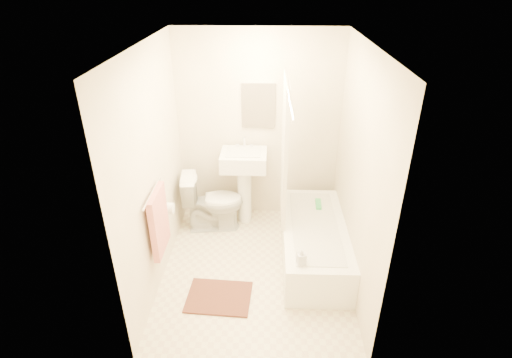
{
  "coord_description": "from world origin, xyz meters",
  "views": [
    {
      "loc": [
        0.12,
        -3.45,
        2.98
      ],
      "look_at": [
        0.0,
        0.25,
        1.0
      ],
      "focal_mm": 28.0,
      "sensor_mm": 36.0,
      "label": 1
    }
  ],
  "objects_px": {
    "bath_mat": "(219,297)",
    "soap_bottle": "(301,257)",
    "bathtub": "(314,242)",
    "sink": "(244,185)",
    "toilet": "(213,202)"
  },
  "relations": [
    {
      "from": "toilet",
      "to": "bath_mat",
      "type": "distance_m",
      "value": 1.32
    },
    {
      "from": "bathtub",
      "to": "toilet",
      "type": "bearing_deg",
      "value": 154.13
    },
    {
      "from": "soap_bottle",
      "to": "sink",
      "type": "bearing_deg",
      "value": 114.32
    },
    {
      "from": "toilet",
      "to": "soap_bottle",
      "type": "bearing_deg",
      "value": -147.13
    },
    {
      "from": "toilet",
      "to": "bath_mat",
      "type": "bearing_deg",
      "value": -177.26
    },
    {
      "from": "soap_bottle",
      "to": "bath_mat",
      "type": "bearing_deg",
      "value": -178.69
    },
    {
      "from": "soap_bottle",
      "to": "bathtub",
      "type": "bearing_deg",
      "value": 73.16
    },
    {
      "from": "sink",
      "to": "bathtub",
      "type": "relative_size",
      "value": 0.68
    },
    {
      "from": "toilet",
      "to": "bathtub",
      "type": "distance_m",
      "value": 1.35
    },
    {
      "from": "sink",
      "to": "bathtub",
      "type": "distance_m",
      "value": 1.15
    },
    {
      "from": "sink",
      "to": "soap_bottle",
      "type": "relative_size",
      "value": 6.09
    },
    {
      "from": "bathtub",
      "to": "soap_bottle",
      "type": "distance_m",
      "value": 0.75
    },
    {
      "from": "bathtub",
      "to": "bath_mat",
      "type": "xyz_separation_m",
      "value": [
        -1.01,
        -0.67,
        -0.21
      ]
    },
    {
      "from": "bathtub",
      "to": "soap_bottle",
      "type": "relative_size",
      "value": 8.91
    },
    {
      "from": "bath_mat",
      "to": "soap_bottle",
      "type": "xyz_separation_m",
      "value": [
        0.81,
        0.02,
        0.52
      ]
    }
  ]
}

